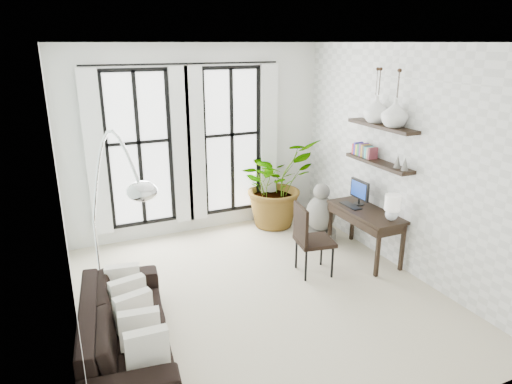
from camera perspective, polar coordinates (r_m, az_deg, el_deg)
floor at (r=6.23m, az=0.42°, el=-12.71°), size 5.00×5.00×0.00m
ceiling at (r=5.34m, az=0.51°, el=18.21°), size 5.00×5.00×0.00m
wall_left at (r=5.11m, az=-23.13°, el=-1.58°), size 0.00×5.00×5.00m
wall_right at (r=6.80m, az=17.97°, el=3.71°), size 0.00×5.00×5.00m
wall_back at (r=7.85m, az=-7.26°, el=6.31°), size 4.50×0.00×4.50m
windows at (r=7.73m, az=-8.51°, el=5.77°), size 3.26×0.13×2.65m
wall_shelves at (r=6.98m, az=15.01°, el=5.41°), size 0.25×1.30×0.60m
sofa at (r=5.23m, az=-16.01°, el=-15.95°), size 1.14×2.33×0.65m
throw_pillows at (r=5.14m, az=-15.06°, el=-14.17°), size 0.40×1.52×0.40m
plant at (r=8.20m, az=2.41°, el=1.16°), size 1.75×1.63×1.59m
desk at (r=7.10m, az=13.76°, el=-2.75°), size 0.55×1.31×1.17m
desk_chair at (r=6.53m, az=6.59°, el=-5.41°), size 0.57×0.57×1.05m
arc_lamp at (r=5.31m, az=-17.58°, el=2.09°), size 0.73×1.74×2.32m
buddha at (r=7.75m, az=8.06°, el=-3.03°), size 0.55×0.55×0.99m
vase_a at (r=6.67m, az=16.96°, el=9.38°), size 0.37×0.37×0.38m
vase_b at (r=6.97m, az=14.80°, el=9.92°), size 0.37×0.37×0.38m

